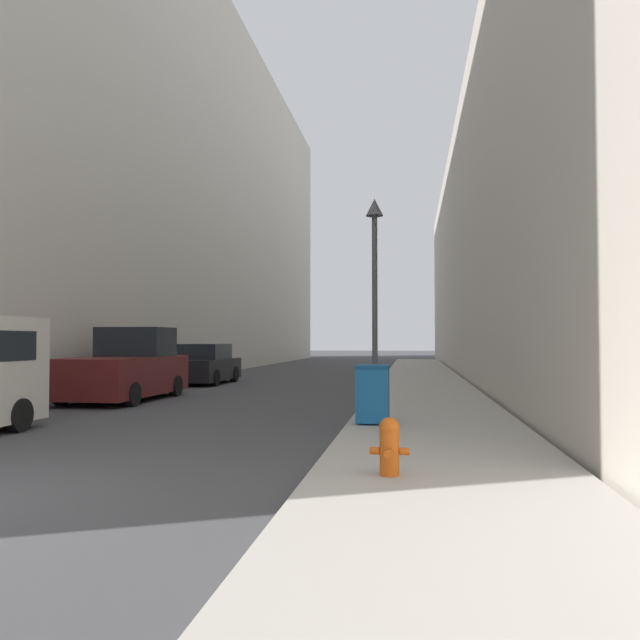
% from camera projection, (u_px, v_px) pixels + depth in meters
% --- Properties ---
extents(sidewalk_right, '(3.38, 60.00, 0.14)m').
position_uv_depth(sidewalk_right, '(424.00, 385.00, 23.52)').
color(sidewalk_right, '#ADA89E').
rests_on(sidewalk_right, ground).
extents(building_left_glass, '(12.00, 60.00, 21.18)m').
position_uv_depth(building_left_glass, '(115.00, 179.00, 34.19)').
color(building_left_glass, beige).
rests_on(building_left_glass, ground).
extents(building_right_stone, '(12.00, 60.00, 12.98)m').
position_uv_depth(building_right_stone, '(581.00, 243.00, 30.51)').
color(building_right_stone, beige).
rests_on(building_right_stone, ground).
extents(fire_hydrant, '(0.47, 0.36, 0.69)m').
position_uv_depth(fire_hydrant, '(389.00, 445.00, 7.41)').
color(fire_hydrant, '#D15614').
rests_on(fire_hydrant, sidewalk_right).
extents(trash_bin, '(0.64, 0.66, 1.13)m').
position_uv_depth(trash_bin, '(373.00, 393.00, 12.03)').
color(trash_bin, '#19609E').
rests_on(trash_bin, sidewalk_right).
extents(lamppost, '(0.44, 0.44, 5.20)m').
position_uv_depth(lamppost, '(375.00, 272.00, 15.73)').
color(lamppost, '#4C4C51').
rests_on(lamppost, sidewalk_right).
extents(pickup_truck, '(2.25, 4.92, 2.14)m').
position_uv_depth(pickup_truck, '(125.00, 369.00, 18.26)').
color(pickup_truck, '#561919').
rests_on(pickup_truck, ground).
extents(parked_sedan_near, '(1.94, 4.32, 1.60)m').
position_uv_depth(parked_sedan_near, '(205.00, 365.00, 25.08)').
color(parked_sedan_near, black).
rests_on(parked_sedan_near, ground).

